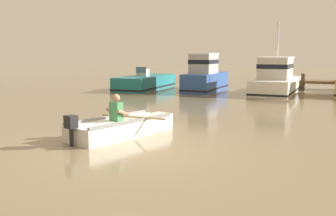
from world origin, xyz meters
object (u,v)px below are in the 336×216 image
at_px(moored_boat_teal, 146,83).
at_px(moored_boat_white, 276,80).
at_px(moored_boat_blue, 205,77).
at_px(rowboat_with_person, 122,126).

bearing_deg(moored_boat_teal, moored_boat_white, 3.66).
distance_m(moored_boat_teal, moored_boat_blue, 3.96).
distance_m(moored_boat_teal, moored_boat_white, 8.08).
relative_size(moored_boat_teal, moored_boat_blue, 1.27).
bearing_deg(rowboat_with_person, moored_boat_white, 79.65).
relative_size(rowboat_with_person, moored_boat_teal, 0.61).
relative_size(rowboat_with_person, moored_boat_white, 0.60).
xyz_separation_m(rowboat_with_person, moored_boat_blue, (-1.68, 13.01, 0.60)).
bearing_deg(moored_boat_white, rowboat_with_person, -100.35).
height_order(moored_boat_teal, moored_boat_blue, moored_boat_blue).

